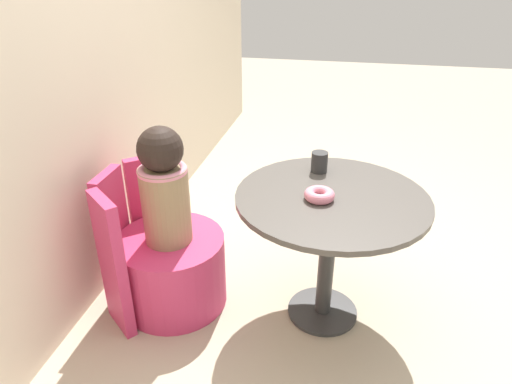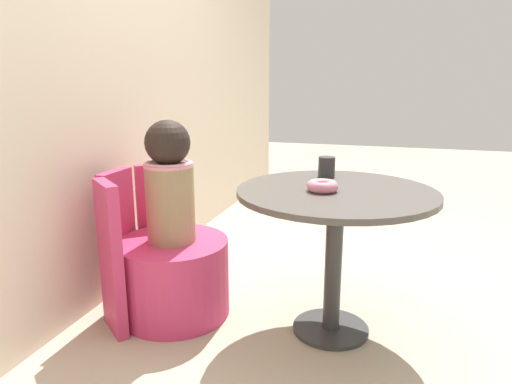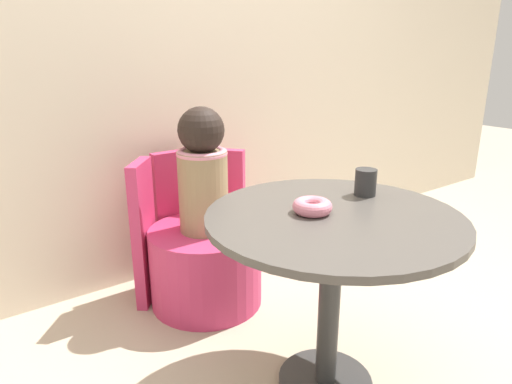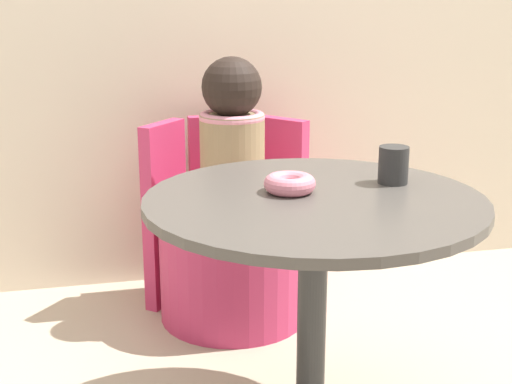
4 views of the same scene
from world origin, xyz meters
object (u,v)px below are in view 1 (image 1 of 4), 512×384
tub_chair (173,270)px  cup (319,162)px  round_table (330,219)px  donut (319,195)px  child_figure (164,187)px

tub_chair → cup: 0.89m
round_table → donut: size_ratio=6.47×
tub_chair → child_figure: 0.46m
child_figure → round_table: bearing=-85.5°
donut → cup: size_ratio=1.34×
tub_chair → child_figure: size_ratio=0.93×
child_figure → cup: 0.73m
child_figure → cup: (0.30, -0.67, 0.06)m
round_table → child_figure: bearing=94.5°
round_table → donut: donut is taller
tub_chair → child_figure: (-0.00, 0.00, 0.46)m
round_table → cup: bearing=18.4°
child_figure → donut: bearing=-89.2°
donut → round_table: bearing=-47.2°
tub_chair → donut: donut is taller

